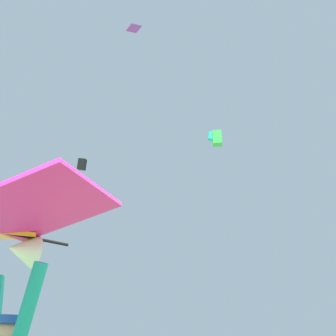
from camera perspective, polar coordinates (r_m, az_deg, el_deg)
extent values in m
sphere|color=tan|center=(2.74, -24.86, -23.46)|extent=(0.23, 0.23, 0.23)
cylinder|color=#1E47AD|center=(2.75, -24.46, -21.51)|extent=(0.30, 0.30, 0.05)
cylinder|color=teal|center=(2.50, -21.97, -21.01)|extent=(0.29, 0.16, 0.62)
cylinder|color=black|center=(2.84, -22.26, -10.21)|extent=(0.20, 0.69, 0.02)
cube|color=#DB2393|center=(2.45, -20.22, -5.90)|extent=(0.95, 0.85, 0.21)
cone|color=white|center=(2.81, -22.62, -12.15)|extent=(0.28, 0.25, 0.24)
pyramid|color=purple|center=(19.20, -5.60, 21.70)|extent=(0.81, 0.78, 0.34)
cube|color=green|center=(29.10, 7.98, 4.79)|extent=(1.01, 1.07, 1.25)
cube|color=black|center=(20.67, -13.79, 0.58)|extent=(0.66, 0.64, 0.76)
cube|color=#19B2AD|center=(34.96, 6.99, 5.15)|extent=(0.82, 0.70, 0.92)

